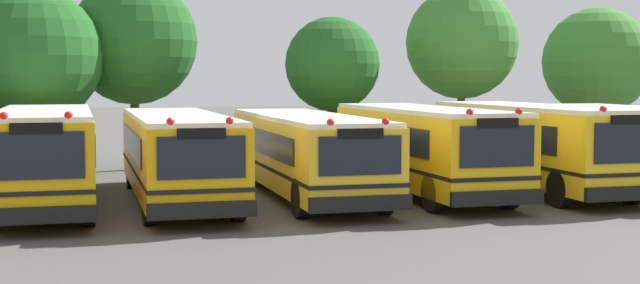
# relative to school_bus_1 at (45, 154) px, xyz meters

# --- Properties ---
(ground_plane) EXTENTS (160.00, 160.00, 0.00)m
(ground_plane) POSITION_rel_school_bus_1_xyz_m (7.09, 0.17, -1.43)
(ground_plane) COLOR #514F4C
(school_bus_1) EXTENTS (2.62, 9.89, 2.73)m
(school_bus_1) POSITION_rel_school_bus_1_xyz_m (0.00, 0.00, 0.00)
(school_bus_1) COLOR #EAA80C
(school_bus_1) RESTS_ON ground_plane
(school_bus_2) EXTENTS (2.58, 10.66, 2.57)m
(school_bus_2) POSITION_rel_school_bus_1_xyz_m (3.47, 0.26, -0.08)
(school_bus_2) COLOR #EAA80C
(school_bus_2) RESTS_ON ground_plane
(school_bus_3) EXTENTS (2.58, 10.69, 2.50)m
(school_bus_3) POSITION_rel_school_bus_1_xyz_m (7.17, 0.38, -0.11)
(school_bus_3) COLOR yellow
(school_bus_3) RESTS_ON ground_plane
(school_bus_4) EXTENTS (2.69, 9.60, 2.70)m
(school_bus_4) POSITION_rel_school_bus_1_xyz_m (10.61, -0.05, -0.01)
(school_bus_4) COLOR yellow
(school_bus_4) RESTS_ON ground_plane
(school_bus_5) EXTENTS (2.77, 9.79, 2.74)m
(school_bus_5) POSITION_rel_school_bus_1_xyz_m (14.21, -0.01, 0.01)
(school_bus_5) COLOR yellow
(school_bus_5) RESTS_ON ground_plane
(school_bus_6) EXTENTS (2.76, 9.57, 2.63)m
(school_bus_6) POSITION_rel_school_bus_1_xyz_m (17.79, -0.09, -0.05)
(school_bus_6) COLOR yellow
(school_bus_6) RESTS_ON ground_plane
(tree_1) EXTENTS (4.70, 4.70, 6.52)m
(tree_1) POSITION_rel_school_bus_1_xyz_m (-0.67, 7.49, 2.75)
(tree_1) COLOR #4C3823
(tree_1) RESTS_ON ground_plane
(tree_2) EXTENTS (4.71, 4.71, 7.14)m
(tree_2) POSITION_rel_school_bus_1_xyz_m (2.78, 9.32, 3.31)
(tree_2) COLOR #4C3823
(tree_2) RESTS_ON ground_plane
(tree_3) EXTENTS (3.58, 3.58, 5.73)m
(tree_3) POSITION_rel_school_bus_1_xyz_m (9.92, 8.06, 2.45)
(tree_3) COLOR #4C3823
(tree_3) RESTS_ON ground_plane
(tree_4) EXTENTS (4.57, 4.53, 7.10)m
(tree_4) POSITION_rel_school_bus_1_xyz_m (15.57, 9.10, 3.42)
(tree_4) COLOR #4C3823
(tree_4) RESTS_ON ground_plane
(tree_5) EXTENTS (4.71, 4.71, 6.49)m
(tree_5) POSITION_rel_school_bus_1_xyz_m (22.75, 10.25, 2.74)
(tree_5) COLOR #4C3823
(tree_5) RESTS_ON ground_plane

